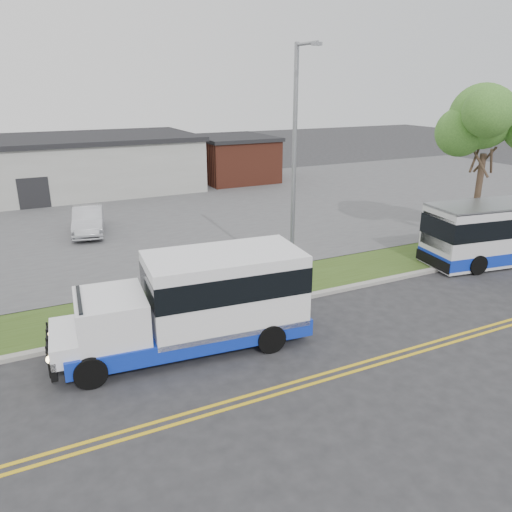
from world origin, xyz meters
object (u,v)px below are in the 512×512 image
pedestrian (179,289)px  parked_car_a (88,220)px  tree_east (488,126)px  shuttle_bus (201,299)px  streetlight_near (295,161)px

pedestrian → parked_car_a: (-1.40, 12.26, -0.18)m
tree_east → shuttle_bus: size_ratio=1.01×
streetlight_near → shuttle_bus: 7.24m
shuttle_bus → tree_east: bearing=17.5°
tree_east → streetlight_near: streetlight_near is taller
streetlight_near → pedestrian: size_ratio=5.08×
tree_east → parked_car_a: size_ratio=1.82×
streetlight_near → parked_car_a: streetlight_near is taller
streetlight_near → tree_east: bearing=1.4°
tree_east → streetlight_near: size_ratio=0.88×
pedestrian → shuttle_bus: bearing=68.6°
tree_east → shuttle_bus: (-16.32, -3.62, -4.56)m
pedestrian → parked_car_a: 12.34m
tree_east → streetlight_near: (-11.00, -0.27, -0.97)m
shuttle_bus → pedestrian: bearing=93.6°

